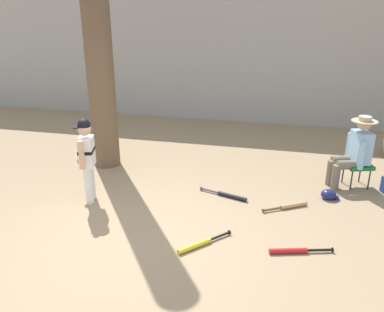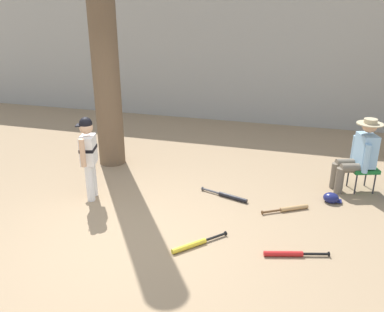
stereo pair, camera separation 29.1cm
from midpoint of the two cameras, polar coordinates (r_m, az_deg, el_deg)
ground_plane at (r=5.22m, az=-9.93°, el=-12.42°), size 60.00×60.00×0.00m
concrete_back_wall at (r=10.33m, az=2.95°, el=13.43°), size 18.00×0.36×2.99m
tree_near_player at (r=7.26m, az=-14.43°, el=14.39°), size 0.78×0.78×4.98m
young_ballplayer at (r=6.16m, az=-16.21°, el=0.14°), size 0.43×0.57×1.31m
folding_stool at (r=7.00m, az=21.55°, el=-1.32°), size 0.51×0.51×0.41m
seated_spectator at (r=6.87m, az=21.12°, el=0.78°), size 0.68×0.53×1.20m
bat_yellow_trainer at (r=5.09m, az=-0.71°, el=-12.57°), size 0.59×0.64×0.07m
bat_red_barrel at (r=5.09m, az=12.71°, el=-13.13°), size 0.78×0.27×0.07m
bat_wood_tan at (r=6.10m, az=12.57°, el=-7.03°), size 0.66×0.44×0.07m
bat_black_composite at (r=6.28m, az=3.94°, el=-5.67°), size 0.79×0.31×0.07m
batting_helmet_navy at (r=6.53m, az=17.80°, el=-5.30°), size 0.28×0.21×0.16m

